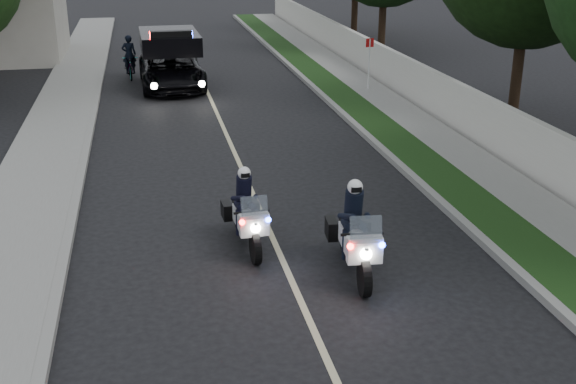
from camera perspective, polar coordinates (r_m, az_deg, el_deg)
name	(u,v)px	position (r m, az deg, el deg)	size (l,w,h in m)	color
ground	(304,309)	(12.12, 1.30, -9.33)	(120.00, 120.00, 0.00)	black
curb_right	(362,132)	(22.06, 5.96, 4.82)	(0.20, 60.00, 0.15)	gray
grass_verge	(384,130)	(22.28, 7.69, 4.91)	(1.20, 60.00, 0.16)	#193814
sidewalk_right	(424,128)	(22.73, 10.80, 5.05)	(1.40, 60.00, 0.16)	gray
property_wall	(455,106)	(22.95, 13.24, 6.75)	(0.22, 60.00, 1.50)	beige
curb_left	(87,147)	(21.16, -15.80, 3.45)	(0.20, 60.00, 0.15)	gray
sidewalk_left	(47,150)	(21.28, -18.75, 3.23)	(2.00, 60.00, 0.16)	gray
lane_marking	(230,142)	(21.24, -4.69, 4.04)	(0.12, 50.00, 0.01)	#BFB78C
police_moto_left	(247,246)	(14.37, -3.29, -4.30)	(0.67, 1.92, 1.63)	silver
police_moto_right	(354,272)	(13.37, 5.28, -6.38)	(0.73, 2.09, 1.78)	silver
police_suv	(173,87)	(28.78, -9.22, 8.26)	(2.38, 5.14, 2.50)	black
bicycle	(131,78)	(30.91, -12.45, 8.89)	(0.64, 1.82, 0.95)	black
cyclist	(131,78)	(30.91, -12.45, 8.89)	(0.57, 0.38, 1.59)	black
sign_post	(368,93)	(27.65, 6.41, 7.89)	(0.33, 0.33, 2.13)	red
tree_right_c	(512,113)	(25.68, 17.52, 6.06)	(6.08, 6.08, 10.14)	black
tree_right_d	(381,52)	(36.84, 7.44, 11.04)	(6.10, 6.10, 10.16)	#173812
tree_right_e	(354,34)	(43.05, 5.29, 12.50)	(6.09, 6.09, 10.16)	#103410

